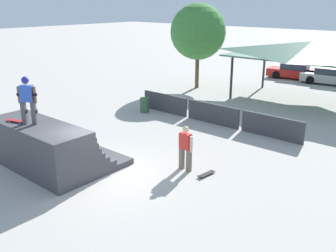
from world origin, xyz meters
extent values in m
plane|color=#ADA8A0|center=(0.00, 0.00, 0.00)|extent=(160.00, 160.00, 0.00)
cube|color=#424247|center=(-2.30, -0.24, 0.11)|extent=(4.60, 3.47, 0.23)
cube|color=#424247|center=(-2.30, -0.67, 0.34)|extent=(4.60, 2.60, 0.23)
cube|color=#424247|center=(-2.30, -0.83, 0.56)|extent=(4.60, 2.28, 0.23)
cube|color=#424247|center=(-2.30, -0.94, 0.79)|extent=(4.60, 2.06, 0.23)
cube|color=#424247|center=(-2.30, -1.02, 1.01)|extent=(4.60, 1.91, 0.23)
cube|color=#424247|center=(-2.30, -1.07, 1.24)|extent=(4.60, 1.80, 0.23)
cube|color=#424247|center=(-2.30, -1.11, 1.46)|extent=(4.60, 1.72, 0.23)
cube|color=#424247|center=(-2.30, -1.13, 1.69)|extent=(4.60, 1.68, 0.23)
cylinder|color=silver|center=(-2.30, -0.31, 1.77)|extent=(4.51, 0.07, 0.07)
cube|color=#4C4C51|center=(-2.38, -1.17, 2.23)|extent=(0.22, 0.22, 0.85)
cube|color=black|center=(-2.40, -1.14, 2.28)|extent=(0.25, 0.24, 0.12)
cube|color=#4C4C51|center=(-2.68, -1.39, 2.23)|extent=(0.22, 0.22, 0.85)
cube|color=black|center=(-2.70, -1.36, 2.28)|extent=(0.25, 0.24, 0.12)
cube|color=blue|center=(-2.53, -1.28, 2.96)|extent=(0.51, 0.46, 0.60)
cylinder|color=brown|center=(-2.30, -1.10, 2.91)|extent=(0.16, 0.16, 0.60)
cylinder|color=black|center=(-2.30, -1.10, 2.92)|extent=(0.24, 0.24, 0.09)
cylinder|color=brown|center=(-2.76, -1.45, 2.91)|extent=(0.16, 0.16, 0.60)
cylinder|color=black|center=(-2.76, -1.45, 2.92)|extent=(0.24, 0.24, 0.09)
sphere|color=brown|center=(-2.53, -1.28, 3.41)|extent=(0.23, 0.23, 0.23)
sphere|color=#232399|center=(-2.53, -1.28, 3.44)|extent=(0.26, 0.26, 0.26)
cylinder|color=silver|center=(-2.93, -1.35, 1.83)|extent=(0.06, 0.04, 0.05)
cylinder|color=silver|center=(-2.88, -1.49, 1.83)|extent=(0.06, 0.04, 0.05)
cylinder|color=silver|center=(-3.42, -1.51, 1.83)|extent=(0.06, 0.04, 0.05)
cylinder|color=silver|center=(-3.37, -1.64, 1.83)|extent=(0.06, 0.04, 0.05)
cube|color=#B22323|center=(-3.15, -1.50, 1.86)|extent=(0.85, 0.44, 0.02)
cube|color=#B22323|center=(-2.79, -1.38, 1.88)|extent=(0.16, 0.22, 0.02)
cube|color=#6B6051|center=(1.71, 2.39, 0.43)|extent=(0.18, 0.18, 0.86)
cube|color=#6B6051|center=(2.08, 2.35, 0.43)|extent=(0.18, 0.18, 0.86)
cube|color=red|center=(1.89, 2.37, 1.16)|extent=(0.49, 0.28, 0.61)
cylinder|color=beige|center=(1.60, 2.41, 1.12)|extent=(0.13, 0.13, 0.61)
cylinder|color=beige|center=(2.18, 2.34, 1.12)|extent=(0.13, 0.13, 0.61)
sphere|color=beige|center=(1.89, 2.37, 1.62)|extent=(0.24, 0.24, 0.24)
cylinder|color=red|center=(2.85, 2.23, 0.03)|extent=(0.04, 0.05, 0.05)
cylinder|color=red|center=(2.71, 2.25, 0.03)|extent=(0.04, 0.05, 0.05)
cylinder|color=red|center=(2.90, 2.73, 0.03)|extent=(0.04, 0.05, 0.05)
cylinder|color=red|center=(2.76, 2.74, 0.03)|extent=(0.04, 0.05, 0.05)
cube|color=black|center=(2.80, 2.49, 0.06)|extent=(0.29, 0.83, 0.02)
cube|color=black|center=(2.77, 2.12, 0.08)|extent=(0.21, 0.12, 0.02)
cube|color=#3D3D42|center=(-3.84, 7.84, 0.53)|extent=(3.11, 0.12, 1.05)
cube|color=#3D3D42|center=(-0.53, 7.84, 0.53)|extent=(3.11, 0.12, 1.05)
cube|color=#3D3D42|center=(2.78, 7.84, 0.53)|extent=(3.11, 0.12, 1.05)
cylinder|color=#2D2D33|center=(-2.57, 12.98, 1.39)|extent=(0.16, 0.16, 2.78)
cylinder|color=#2D2D33|center=(-2.57, 17.55, 1.39)|extent=(0.16, 0.16, 2.78)
cube|color=#4C705B|center=(1.58, 15.26, 2.83)|extent=(9.77, 5.37, 0.10)
pyramid|color=#4C705B|center=(1.58, 15.26, 3.35)|extent=(9.58, 5.26, 0.94)
cylinder|color=brown|center=(-6.28, 14.30, 1.32)|extent=(0.28, 0.28, 2.63)
sphere|color=#3D7F38|center=(-6.28, 14.30, 4.06)|extent=(3.96, 3.96, 3.96)
cylinder|color=#385B3D|center=(-4.70, 7.03, 0.42)|extent=(0.52, 0.52, 0.85)
cube|color=red|center=(-2.01, 22.33, 0.48)|extent=(4.71, 2.30, 0.62)
cube|color=#283342|center=(-2.13, 22.31, 1.02)|extent=(2.27, 1.69, 0.46)
cube|color=red|center=(-2.13, 22.31, 1.25)|extent=(2.17, 1.64, 0.04)
cylinder|color=black|center=(-0.76, 23.28, 0.32)|extent=(0.66, 0.29, 0.64)
cylinder|color=black|center=(-0.54, 21.78, 0.32)|extent=(0.66, 0.29, 0.64)
cylinder|color=black|center=(-3.49, 22.87, 0.32)|extent=(0.66, 0.29, 0.64)
cylinder|color=black|center=(-3.27, 21.38, 0.32)|extent=(0.66, 0.29, 0.64)
cube|color=#A8AAAF|center=(0.94, 21.93, 0.48)|extent=(4.47, 2.08, 0.62)
cube|color=#283342|center=(0.82, 21.92, 1.02)|extent=(2.13, 1.59, 0.46)
cube|color=#A8AAAF|center=(0.82, 21.92, 1.25)|extent=(2.04, 1.55, 0.04)
cylinder|color=black|center=(-0.45, 22.56, 0.32)|extent=(0.66, 0.26, 0.64)
cylinder|color=black|center=(-0.31, 21.04, 0.32)|extent=(0.66, 0.26, 0.64)
camera|label=1|loc=(9.83, -7.97, 6.09)|focal=40.00mm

